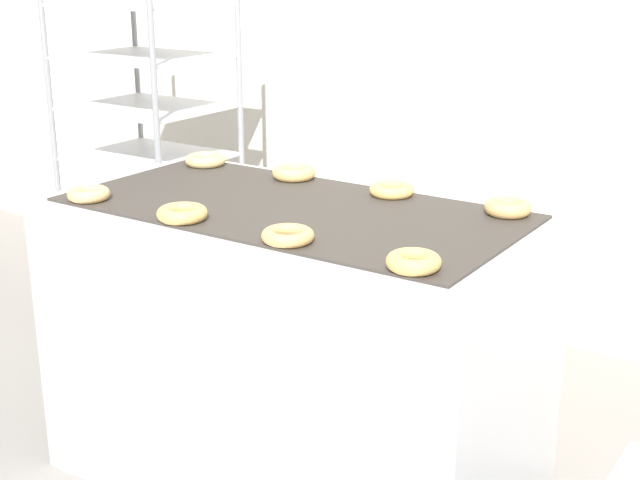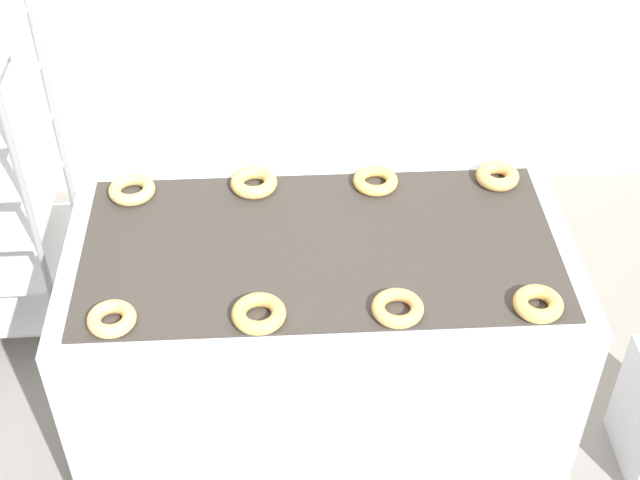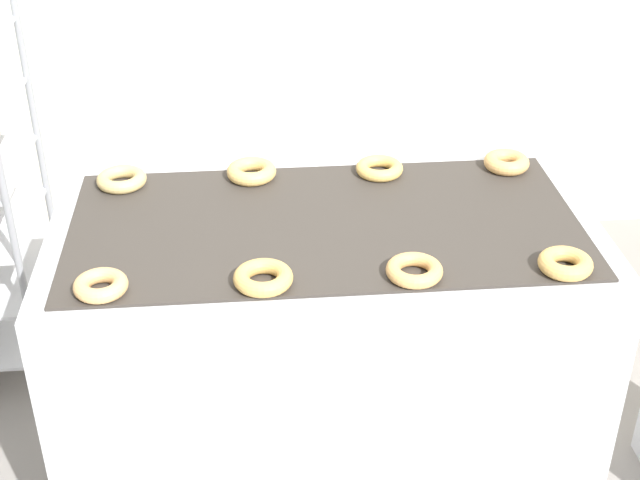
# 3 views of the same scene
# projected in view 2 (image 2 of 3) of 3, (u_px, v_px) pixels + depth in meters

# --- Properties ---
(fryer_machine) EXTENTS (1.43, 0.75, 0.90)m
(fryer_machine) POSITION_uv_depth(u_px,v_px,m) (320.00, 355.00, 2.77)
(fryer_machine) COLOR silver
(fryer_machine) RESTS_ON ground_plane
(donut_near_left) EXTENTS (0.12, 0.12, 0.04)m
(donut_near_left) POSITION_uv_depth(u_px,v_px,m) (112.00, 319.00, 2.24)
(donut_near_left) COLOR #E6AF6A
(donut_near_left) RESTS_ON fryer_machine
(donut_near_midleft) EXTENTS (0.14, 0.14, 0.04)m
(donut_near_midleft) POSITION_uv_depth(u_px,v_px,m) (259.00, 314.00, 2.25)
(donut_near_midleft) COLOR #DEAE5A
(donut_near_midleft) RESTS_ON fryer_machine
(donut_near_midright) EXTENTS (0.13, 0.13, 0.03)m
(donut_near_midright) POSITION_uv_depth(u_px,v_px,m) (398.00, 308.00, 2.27)
(donut_near_midright) COLOR #E3A75E
(donut_near_midright) RESTS_ON fryer_machine
(donut_near_right) EXTENTS (0.13, 0.13, 0.04)m
(donut_near_right) POSITION_uv_depth(u_px,v_px,m) (538.00, 304.00, 2.28)
(donut_near_right) COLOR #DFAC5A
(donut_near_right) RESTS_ON fryer_machine
(donut_far_left) EXTENTS (0.14, 0.14, 0.04)m
(donut_far_left) POSITION_uv_depth(u_px,v_px,m) (132.00, 190.00, 2.64)
(donut_far_left) COLOR #D6B76F
(donut_far_left) RESTS_ON fryer_machine
(donut_far_midleft) EXTENTS (0.14, 0.14, 0.04)m
(donut_far_midleft) POSITION_uv_depth(u_px,v_px,m) (254.00, 183.00, 2.66)
(donut_far_midleft) COLOR #E6B865
(donut_far_midleft) RESTS_ON fryer_machine
(donut_far_midright) EXTENTS (0.13, 0.13, 0.03)m
(donut_far_midright) POSITION_uv_depth(u_px,v_px,m) (375.00, 181.00, 2.67)
(donut_far_midright) COLOR #ECBD5F
(donut_far_midright) RESTS_ON fryer_machine
(donut_far_right) EXTENTS (0.13, 0.13, 0.04)m
(donut_far_right) POSITION_uv_depth(u_px,v_px,m) (497.00, 176.00, 2.69)
(donut_far_right) COLOR #E5AC61
(donut_far_right) RESTS_ON fryer_machine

